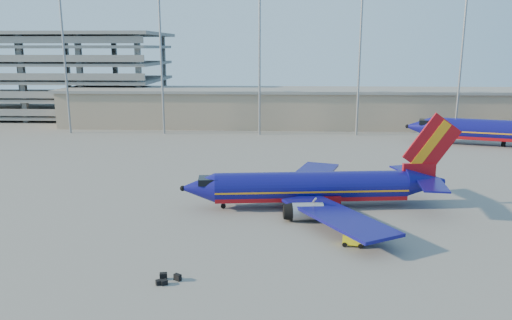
{
  "coord_description": "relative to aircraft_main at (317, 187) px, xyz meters",
  "views": [
    {
      "loc": [
        -1.2,
        -56.29,
        17.7
      ],
      "look_at": [
        -3.87,
        4.16,
        4.0
      ],
      "focal_mm": 35.0,
      "sensor_mm": 36.0,
      "label": 1
    }
  ],
  "objects": [
    {
      "name": "aircraft_second",
      "position": [
        37.65,
        36.64,
        0.63
      ],
      "size": [
        36.4,
        18.19,
        12.65
      ],
      "rotation": [
        0.0,
        0.0,
        -0.28
      ],
      "color": "navy",
      "rests_on": "ground"
    },
    {
      "name": "parking_garage",
      "position": [
        -65.3,
        75.97,
        9.46
      ],
      "size": [
        62.0,
        32.0,
        21.4
      ],
      "color": "slate",
      "rests_on": "ground"
    },
    {
      "name": "light_mast_row",
      "position": [
        1.7,
        47.92,
        15.28
      ],
      "size": [
        101.6,
        1.6,
        28.65
      ],
      "color": "gray",
      "rests_on": "ground"
    },
    {
      "name": "aircraft_main",
      "position": [
        0.0,
        0.0,
        0.0
      ],
      "size": [
        31.42,
        30.1,
        10.65
      ],
      "rotation": [
        0.0,
        0.0,
        0.1
      ],
      "color": "navy",
      "rests_on": "ground"
    },
    {
      "name": "terminal_building",
      "position": [
        6.7,
        59.92,
        2.04
      ],
      "size": [
        122.0,
        16.0,
        8.5
      ],
      "color": "gray",
      "rests_on": "ground"
    },
    {
      "name": "luggage_pile",
      "position": [
        -12.98,
        -19.2,
        -2.04
      ],
      "size": [
        1.91,
        1.44,
        0.53
      ],
      "color": "black",
      "rests_on": "ground"
    },
    {
      "name": "baggage_tug",
      "position": [
        2.46,
        -11.36,
        -1.58
      ],
      "size": [
        2.05,
        1.48,
        1.34
      ],
      "rotation": [
        0.0,
        0.0,
        -0.2
      ],
      "color": "yellow",
      "rests_on": "ground"
    },
    {
      "name": "ground",
      "position": [
        -3.3,
        1.92,
        -2.27
      ],
      "size": [
        220.0,
        220.0,
        0.0
      ],
      "primitive_type": "plane",
      "color": "slate",
      "rests_on": "ground"
    }
  ]
}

